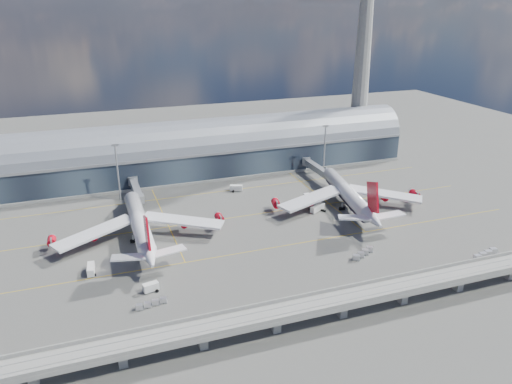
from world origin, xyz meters
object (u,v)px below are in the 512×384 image
object	(u,v)px
control_tower	(362,61)
service_truck_4	(308,198)
floodlight_mast_left	(118,171)
floodlight_mast_right	(325,149)
airliner_left	(140,225)
service_truck_3	(378,196)
cargo_train_0	(151,304)
service_truck_5	(236,188)
service_truck_1	(151,287)
cargo_train_2	(363,253)
airliner_right	(348,195)
service_truck_2	(317,208)
cargo_train_1	(485,254)
service_truck_0	(91,269)

from	to	relation	value
control_tower	service_truck_4	size ratio (longest dim) A/B	18.48
floodlight_mast_left	floodlight_mast_right	world-z (taller)	same
airliner_left	floodlight_mast_right	bearing A→B (deg)	24.42
airliner_left	service_truck_3	xyz separation A→B (m)	(104.81, 4.75, -4.46)
floodlight_mast_right	cargo_train_0	xyz separation A→B (m)	(-99.66, -86.94, -12.81)
control_tower	service_truck_5	world-z (taller)	control_tower
service_truck_1	cargo_train_0	xyz separation A→B (m)	(-1.08, -8.03, -0.56)
control_tower	service_truck_1	world-z (taller)	control_tower
service_truck_5	cargo_train_2	distance (m)	77.90
service_truck_4	airliner_right	bearing A→B (deg)	-37.87
service_truck_4	control_tower	bearing A→B (deg)	47.95
floodlight_mast_left	cargo_train_0	bearing A→B (deg)	-89.77
airliner_left	service_truck_5	bearing A→B (deg)	37.25
service_truck_4	service_truck_2	bearing A→B (deg)	-91.59
floodlight_mast_left	cargo_train_2	world-z (taller)	floodlight_mast_left
cargo_train_0	cargo_train_2	distance (m)	73.95
service_truck_1	cargo_train_1	bearing A→B (deg)	-111.42
control_tower	cargo_train_1	size ratio (longest dim) A/B	8.75
cargo_train_1	service_truck_3	bearing A→B (deg)	18.10
airliner_left	cargo_train_1	world-z (taller)	airliner_left
service_truck_2	service_truck_5	distance (m)	42.22
service_truck_4	service_truck_5	bearing A→B (deg)	140.27
airliner_left	service_truck_3	distance (m)	105.01
service_truck_2	service_truck_4	bearing A→B (deg)	-33.18
cargo_train_0	airliner_right	bearing A→B (deg)	-53.10
service_truck_1	cargo_train_2	world-z (taller)	service_truck_1
service_truck_2	control_tower	bearing A→B (deg)	-69.23
service_truck_0	cargo_train_0	xyz separation A→B (m)	(15.58, -25.35, -0.59)
service_truck_0	cargo_train_0	bearing A→B (deg)	-53.84
cargo_train_0	service_truck_3	bearing A→B (deg)	-55.29
cargo_train_0	cargo_train_2	size ratio (longest dim) A/B	0.91
control_tower	service_truck_0	distance (m)	181.99
cargo_train_1	airliner_right	bearing A→B (deg)	35.59
floodlight_mast_right	airliner_right	bearing A→B (deg)	-102.89
service_truck_4	cargo_train_1	size ratio (longest dim) A/B	0.47
floodlight_mast_left	airliner_left	bearing A→B (deg)	-85.56
floodlight_mast_left	cargo_train_1	size ratio (longest dim) A/B	2.18
control_tower	service_truck_1	distance (m)	178.32
control_tower	service_truck_0	xyz separation A→B (m)	(-150.24, -89.59, -50.23)
floodlight_mast_left	control_tower	bearing A→B (deg)	11.72
control_tower	cargo_train_2	world-z (taller)	control_tower
cargo_train_0	floodlight_mast_left	bearing A→B (deg)	10.34
service_truck_4	cargo_train_2	distance (m)	51.23
floodlight_mast_right	service_truck_0	world-z (taller)	floodlight_mast_right
service_truck_2	service_truck_1	bearing A→B (deg)	88.12
floodlight_mast_left	service_truck_3	bearing A→B (deg)	-19.18
service_truck_1	service_truck_5	size ratio (longest dim) A/B	0.84
floodlight_mast_left	cargo_train_1	distance (m)	149.27
airliner_right	cargo_train_1	distance (m)	59.56
floodlight_mast_right	service_truck_3	distance (m)	40.36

